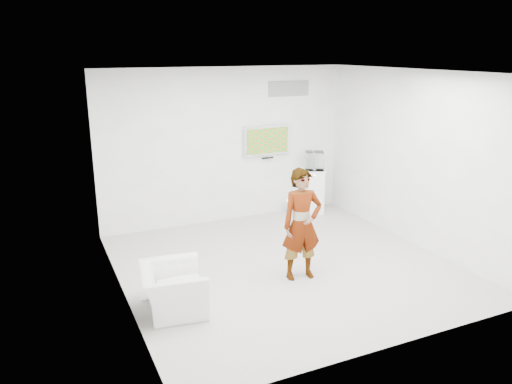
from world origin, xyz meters
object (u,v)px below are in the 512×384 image
pedestal (313,191)px  floor_uplight (288,206)px  person (302,224)px  tv (267,140)px  armchair (173,289)px

pedestal → floor_uplight: pedestal is taller
person → floor_uplight: 3.15m
floor_uplight → pedestal: bearing=-19.8°
tv → floor_uplight: bearing=-14.2°
person → pedestal: 3.18m
tv → person: bearing=-105.9°
tv → armchair: size_ratio=1.09×
armchair → pedestal: size_ratio=0.99×
tv → armchair: 4.36m
person → floor_uplight: bearing=71.3°
armchair → tv: bearing=-34.3°
armchair → floor_uplight: bearing=-39.7°
pedestal → floor_uplight: size_ratio=3.30×
person → pedestal: (1.78, 2.61, -0.38)m
armchair → pedestal: pedestal is taller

